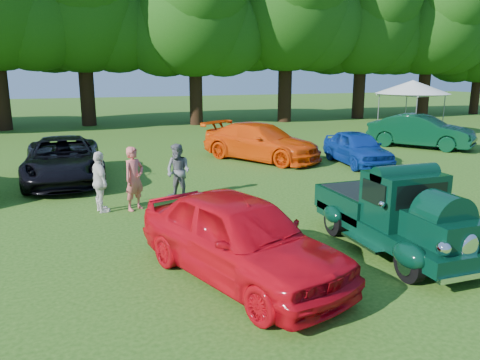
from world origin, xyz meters
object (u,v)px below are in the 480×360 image
object	(u,v)px
red_convertible	(240,237)
back_car_black	(63,160)
spectator_grey	(178,171)
canopy_tent	(413,87)
back_car_orange	(261,142)
back_car_blue	(357,148)
spectator_pink	(134,179)
spectator_white	(100,182)
back_car_green	(421,131)
hero_pickup	(396,215)

from	to	relation	value
red_convertible	back_car_black	size ratio (longest dim) A/B	0.85
spectator_grey	canopy_tent	size ratio (longest dim) A/B	0.32
back_car_orange	back_car_blue	world-z (taller)	back_car_orange
spectator_pink	red_convertible	bearing A→B (deg)	-111.46
canopy_tent	back_car_blue	bearing A→B (deg)	-139.60
spectator_grey	canopy_tent	distance (m)	18.20
spectator_white	back_car_green	bearing A→B (deg)	-82.66
back_car_orange	back_car_green	world-z (taller)	back_car_green
back_car_orange	back_car_green	xyz separation A→B (m)	(8.39, 0.47, 0.04)
back_car_orange	spectator_white	distance (m)	8.60
back_car_orange	canopy_tent	xyz separation A→B (m)	(11.04, 4.55, 1.93)
back_car_blue	canopy_tent	world-z (taller)	canopy_tent
back_car_green	spectator_grey	xyz separation A→B (m)	(-12.86, -5.27, 0.01)
red_convertible	spectator_pink	world-z (taller)	spectator_pink
red_convertible	back_car_orange	bearing A→B (deg)	46.43
back_car_orange	spectator_white	xyz separation A→B (m)	(-6.66, -5.45, 0.05)
red_convertible	back_car_orange	xyz separation A→B (m)	(4.54, 10.41, -0.01)
back_car_orange	canopy_tent	world-z (taller)	canopy_tent
red_convertible	spectator_white	world-z (taller)	spectator_white
back_car_black	spectator_white	bearing A→B (deg)	-77.22
red_convertible	back_car_black	bearing A→B (deg)	88.90
hero_pickup	back_car_green	bearing A→B (deg)	48.30
hero_pickup	back_car_green	size ratio (longest dim) A/B	0.89
back_car_black	back_car_green	distance (m)	16.13
back_car_black	spectator_white	xyz separation A→B (m)	(0.97, -4.04, 0.07)
red_convertible	back_car_blue	xyz separation A→B (m)	(7.77, 8.31, -0.11)
back_car_orange	back_car_green	bearing A→B (deg)	-29.74
back_car_orange	back_car_blue	distance (m)	3.85
spectator_pink	spectator_white	distance (m)	0.87
back_car_black	spectator_grey	xyz separation A→B (m)	(3.16, -3.39, 0.07)
back_car_black	spectator_pink	size ratio (longest dim) A/B	3.11
back_car_orange	canopy_tent	size ratio (longest dim) A/B	1.03
back_car_green	canopy_tent	bearing A→B (deg)	20.54
spectator_pink	canopy_tent	bearing A→B (deg)	-4.90
red_convertible	spectator_grey	xyz separation A→B (m)	(0.07, 5.62, 0.03)
back_car_black	spectator_pink	distance (m)	4.51
spectator_pink	back_car_orange	bearing A→B (deg)	7.86
back_car_blue	spectator_grey	xyz separation A→B (m)	(-7.69, -2.69, 0.14)
hero_pickup	back_car_blue	size ratio (longest dim) A/B	1.10
hero_pickup	spectator_white	xyz separation A→B (m)	(-5.60, 4.69, 0.08)
spectator_pink	spectator_grey	world-z (taller)	spectator_pink
back_car_orange	spectator_grey	size ratio (longest dim) A/B	3.25
red_convertible	back_car_black	world-z (taller)	red_convertible
spectator_pink	canopy_tent	size ratio (longest dim) A/B	0.34
hero_pickup	red_convertible	size ratio (longest dim) A/B	0.95
red_convertible	back_car_blue	world-z (taller)	red_convertible
back_car_orange	spectator_pink	distance (m)	8.01
back_car_orange	back_car_green	size ratio (longest dim) A/B	1.08
canopy_tent	red_convertible	bearing A→B (deg)	-136.16
spectator_pink	spectator_grey	size ratio (longest dim) A/B	1.06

